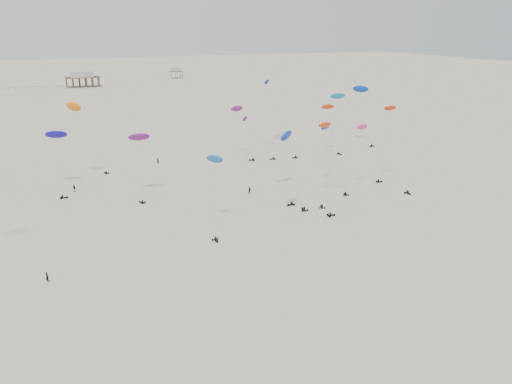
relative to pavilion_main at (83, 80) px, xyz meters
name	(u,v)px	position (x,y,z in m)	size (l,w,h in m)	color
ground_plane	(145,126)	(10.00, -150.00, -4.22)	(900.00, 900.00, 0.00)	beige
pavilion_main	(83,80)	(0.00, 0.00, 0.00)	(21.00, 13.00, 9.80)	brown
pavilion_small	(176,73)	(70.00, 30.00, -0.74)	(9.00, 7.00, 8.00)	brown
rig_0	(215,177)	(2.84, -258.07, 5.70)	(6.29, 13.82, 16.41)	black
rig_1	(332,134)	(31.22, -255.27, 11.49)	(8.83, 7.51, 24.51)	black
rig_2	(252,128)	(30.48, -211.18, 4.65)	(8.56, 9.96, 14.02)	black
rig_4	(330,115)	(56.53, -212.99, 7.22)	(4.63, 10.18, 15.38)	black
rig_5	(332,148)	(37.44, -245.40, 5.53)	(3.79, 14.42, 17.63)	black
rig_7	(387,130)	(53.39, -245.77, 8.74)	(7.09, 5.34, 19.17)	black
rig_8	(139,144)	(-6.98, -232.17, 7.79)	(5.50, 11.19, 15.57)	black
rig_9	(274,101)	(39.53, -207.33, 11.92)	(5.78, 16.97, 24.98)	black
rig_10	(240,120)	(28.57, -206.68, 6.63)	(4.30, 13.40, 17.02)	black
rig_11	(327,155)	(30.32, -254.91, 6.57)	(8.78, 15.71, 21.77)	black
rig_14	(57,141)	(-24.51, -217.86, 7.12)	(5.90, 15.63, 17.07)	black
rig_15	(76,112)	(-18.75, -210.36, 12.58)	(9.44, 6.08, 19.67)	black
rig_16	(289,147)	(19.61, -257.11, 10.02)	(7.16, 5.75, 17.93)	black
rig_17	(282,141)	(25.50, -241.73, 7.44)	(8.15, 17.05, 18.89)	black
rig_18	(378,150)	(47.13, -251.14, 5.38)	(8.45, 13.54, 18.81)	black
rig_19	(362,96)	(73.37, -205.75, 11.24)	(5.06, 14.01, 19.95)	black
spectator_0	(48,282)	(-29.53, -270.70, -4.22)	(0.73, 0.50, 2.00)	black
spectator_1	(250,194)	(16.31, -243.62, -4.22)	(1.01, 0.59, 2.06)	black
spectator_2	(75,192)	(-22.15, -225.23, -4.22)	(1.23, 0.66, 2.09)	black
spectator_3	(158,164)	(2.18, -208.00, -4.22)	(0.76, 0.53, 2.10)	black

